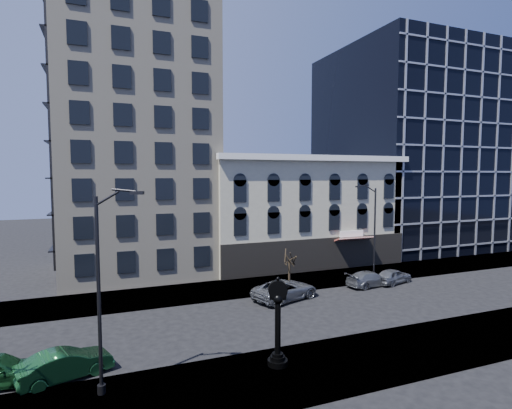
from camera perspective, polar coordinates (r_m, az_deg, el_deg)
name	(u,v)px	position (r m, az deg, el deg)	size (l,w,h in m)	color
ground	(250,320)	(29.72, -0.84, -16.23)	(160.00, 160.00, 0.00)	black
sidewalk_far	(219,290)	(36.93, -5.26, -12.02)	(160.00, 6.00, 0.12)	gray
sidewalk_near	(303,371)	(22.99, 6.70, -22.52)	(160.00, 6.00, 0.12)	gray
cream_tower	(135,91)	(46.00, -16.96, 15.26)	(15.90, 15.40, 42.50)	beige
victorian_row	(298,212)	(47.47, 6.07, -1.09)	(22.60, 11.19, 12.50)	#BDB89C
glass_office	(405,150)	(62.93, 20.49, 7.27)	(20.00, 20.15, 28.00)	black
street_clock	(278,325)	(22.46, 3.13, -16.86)	(1.10, 1.10, 4.86)	black
street_lamp_near	(113,237)	(19.41, -19.81, -4.43)	(2.40, 1.24, 9.86)	black
street_lamp_far	(369,207)	(40.43, 15.84, -0.30)	(2.46, 0.47, 9.51)	black
bare_tree_far	(289,254)	(37.65, 4.80, -7.08)	(2.24, 2.24, 3.84)	#312718
car_near_b	(65,364)	(23.98, -25.61, -19.91)	(1.59, 4.56, 1.50)	#143F1E
car_far_a	(285,290)	(34.17, 4.19, -12.03)	(2.73, 5.93, 1.65)	#595B60
car_far_b	(370,279)	(39.41, 15.95, -10.16)	(1.97, 4.84, 1.41)	#595B60
car_far_c	(393,276)	(40.99, 18.98, -9.64)	(1.70, 4.23, 1.44)	#595B60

